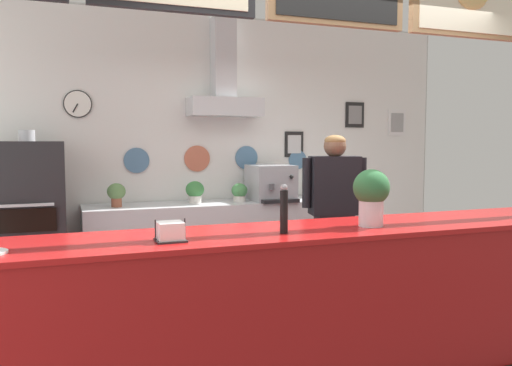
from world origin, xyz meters
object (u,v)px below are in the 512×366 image
(potted_rosemary, at_px, (195,191))
(napkin_holder, at_px, (170,232))
(pepper_grinder, at_px, (284,209))
(basil_vase, at_px, (371,196))
(espresso_machine, at_px, (271,183))
(potted_basil, at_px, (325,188))
(potted_thyme, at_px, (239,192))
(pizza_oven, at_px, (30,228))
(shop_worker, at_px, (334,218))
(potted_oregano, at_px, (116,193))

(potted_rosemary, xyz_separation_m, napkin_holder, (-0.76, -2.58, 0.04))
(napkin_holder, relative_size, pepper_grinder, 0.58)
(basil_vase, bearing_deg, napkin_holder, -177.96)
(espresso_machine, xyz_separation_m, potted_basil, (0.69, 0.04, -0.07))
(potted_thyme, relative_size, napkin_holder, 1.18)
(potted_basil, xyz_separation_m, potted_rosemary, (-1.53, 0.01, 0.01))
(potted_basil, bearing_deg, pepper_grinder, -122.43)
(pizza_oven, bearing_deg, napkin_holder, -70.32)
(pizza_oven, height_order, basil_vase, pizza_oven)
(shop_worker, xyz_separation_m, potted_oregano, (-1.80, 1.15, 0.18))
(shop_worker, bearing_deg, espresso_machine, -71.11)
(espresso_machine, xyz_separation_m, potted_rosemary, (-0.84, 0.05, -0.07))
(potted_rosemary, relative_size, potted_oregano, 0.98)
(potted_oregano, bearing_deg, potted_thyme, 0.63)
(potted_basil, height_order, pepper_grinder, pepper_grinder)
(shop_worker, height_order, potted_thyme, shop_worker)
(shop_worker, bearing_deg, potted_rosemary, -39.10)
(potted_thyme, relative_size, pepper_grinder, 0.68)
(basil_vase, height_order, napkin_holder, basil_vase)
(potted_rosemary, bearing_deg, potted_thyme, -5.56)
(potted_thyme, height_order, basil_vase, basil_vase)
(potted_thyme, bearing_deg, espresso_machine, -0.64)
(pizza_oven, height_order, pepper_grinder, pizza_oven)
(espresso_machine, height_order, potted_basil, espresso_machine)
(espresso_machine, distance_m, napkin_holder, 3.00)
(potted_thyme, bearing_deg, basil_vase, -89.06)
(espresso_machine, height_order, pepper_grinder, pepper_grinder)
(potted_thyme, distance_m, potted_rosemary, 0.48)
(potted_oregano, bearing_deg, pepper_grinder, -74.17)
(espresso_machine, bearing_deg, napkin_holder, -122.47)
(potted_thyme, height_order, napkin_holder, napkin_holder)
(espresso_machine, xyz_separation_m, potted_thyme, (-0.36, 0.00, -0.09))
(potted_oregano, height_order, napkin_holder, potted_oregano)
(potted_rosemary, distance_m, basil_vase, 2.59)
(potted_thyme, bearing_deg, potted_oregano, -179.37)
(potted_thyme, distance_m, pepper_grinder, 2.60)
(potted_rosemary, bearing_deg, espresso_machine, -3.44)
(espresso_machine, distance_m, potted_oregano, 1.65)
(potted_oregano, height_order, basil_vase, basil_vase)
(espresso_machine, relative_size, basil_vase, 1.55)
(espresso_machine, xyz_separation_m, napkin_holder, (-1.61, -2.53, -0.03))
(basil_vase, relative_size, napkin_holder, 2.16)
(pizza_oven, xyz_separation_m, pepper_grinder, (1.50, -2.31, 0.39))
(pizza_oven, height_order, espresso_machine, pizza_oven)
(espresso_machine, height_order, potted_oregano, espresso_machine)
(pizza_oven, bearing_deg, espresso_machine, 4.97)
(shop_worker, distance_m, napkin_holder, 2.23)
(basil_vase, relative_size, pepper_grinder, 1.25)
(pepper_grinder, bearing_deg, potted_oregano, 105.83)
(potted_thyme, xyz_separation_m, pepper_grinder, (-0.58, -2.53, 0.15))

